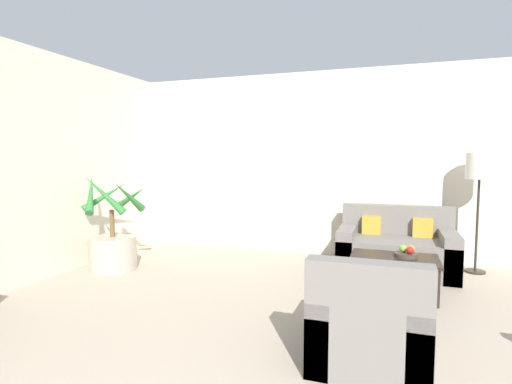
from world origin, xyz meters
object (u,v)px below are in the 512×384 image
object	(u,v)px
apple_green	(403,248)
orange_fruit	(411,249)
floor_lamp	(480,172)
coffee_table	(394,262)
apple_red	(410,250)
sofa_loveseat	(396,250)
potted_palm	(113,243)
armchair	(369,325)
fruit_bowl	(406,255)
ottoman	(376,296)

from	to	relation	value
apple_green	orange_fruit	world-z (taller)	apple_green
floor_lamp	orange_fruit	size ratio (longest dim) A/B	20.32
coffee_table	apple_red	xyz separation A→B (m)	(0.15, 0.01, 0.13)
sofa_loveseat	apple_green	distance (m)	0.89
potted_palm	apple_green	world-z (taller)	potted_palm
apple_red	sofa_loveseat	bearing A→B (deg)	97.75
armchair	orange_fruit	bearing A→B (deg)	78.29
apple_green	floor_lamp	bearing A→B (deg)	51.64
coffee_table	orange_fruit	size ratio (longest dim) A/B	11.96
floor_lamp	fruit_bowl	size ratio (longest dim) A/B	6.40
sofa_loveseat	orange_fruit	xyz separation A→B (m)	(0.14, -0.84, 0.21)
floor_lamp	coffee_table	distance (m)	1.80
sofa_loveseat	apple_green	world-z (taller)	sofa_loveseat
apple_red	orange_fruit	bearing A→B (deg)	79.43
apple_green	orange_fruit	distance (m)	0.09
apple_red	ottoman	distance (m)	0.81
potted_palm	sofa_loveseat	size ratio (longest dim) A/B	0.90
sofa_loveseat	apple_red	distance (m)	0.96
armchair	floor_lamp	bearing A→B (deg)	67.15
floor_lamp	orange_fruit	xyz separation A→B (m)	(-0.81, -1.10, -0.79)
fruit_bowl	potted_palm	bearing A→B (deg)	-176.69
fruit_bowl	orange_fruit	bearing A→B (deg)	43.31
ottoman	armchair	bearing A→B (deg)	-90.82
ottoman	sofa_loveseat	bearing A→B (deg)	83.68
armchair	ottoman	world-z (taller)	armchair
orange_fruit	ottoman	world-z (taller)	orange_fruit
potted_palm	floor_lamp	size ratio (longest dim) A/B	0.84
sofa_loveseat	coffee_table	distance (m)	0.94
coffee_table	armchair	xyz separation A→B (m)	(-0.17, -1.51, -0.09)
ottoman	apple_green	bearing A→B (deg)	72.35
coffee_table	fruit_bowl	distance (m)	0.15
sofa_loveseat	fruit_bowl	size ratio (longest dim) A/B	5.98
apple_green	armchair	xyz separation A→B (m)	(-0.25, -1.58, -0.22)
orange_fruit	sofa_loveseat	bearing A→B (deg)	99.54
sofa_loveseat	armchair	distance (m)	2.46
coffee_table	armchair	bearing A→B (deg)	-96.25
floor_lamp	coffee_table	xyz separation A→B (m)	(-0.97, -1.20, -0.92)
potted_palm	orange_fruit	xyz separation A→B (m)	(3.60, 0.25, 0.14)
fruit_bowl	apple_red	bearing A→B (deg)	-42.42
sofa_loveseat	orange_fruit	world-z (taller)	sofa_loveseat
fruit_bowl	armchair	xyz separation A→B (m)	(-0.28, -1.55, -0.16)
sofa_loveseat	coffee_table	size ratio (longest dim) A/B	1.59
apple_red	fruit_bowl	bearing A→B (deg)	137.58
sofa_loveseat	floor_lamp	world-z (taller)	floor_lamp
floor_lamp	armchair	bearing A→B (deg)	-112.85
sofa_loveseat	armchair	world-z (taller)	sofa_loveseat
sofa_loveseat	armchair	xyz separation A→B (m)	(-0.19, -2.45, -0.01)
apple_red	ottoman	bearing A→B (deg)	-113.93
floor_lamp	fruit_bowl	xyz separation A→B (m)	(-0.86, -1.15, -0.84)
potted_palm	ottoman	bearing A→B (deg)	-8.94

